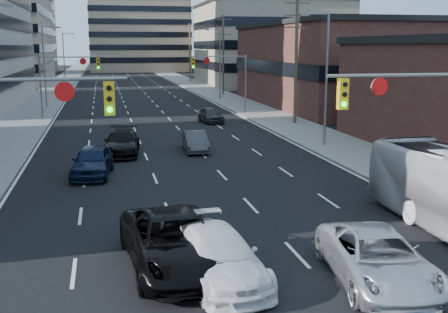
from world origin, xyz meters
TOP-DOWN VIEW (x-y plane):
  - road_surface at (0.00, 130.00)m, footprint 18.00×300.00m
  - sidewalk_left at (-11.50, 130.00)m, footprint 5.00×300.00m
  - sidewalk_right at (11.50, 130.00)m, footprint 5.00×300.00m
  - storefront_right_mid at (24.00, 50.00)m, footprint 20.00×30.00m
  - office_right_far at (25.00, 88.00)m, footprint 22.00×28.00m
  - bg_block_left at (-28.00, 140.00)m, footprint 24.00×24.00m
  - bg_block_right at (32.00, 130.00)m, footprint 22.00×22.00m
  - signal_near_left at (-7.45, 8.00)m, footprint 6.59×0.33m
  - signal_near_right at (7.45, 8.00)m, footprint 6.59×0.33m
  - signal_far_left at (-7.68, 45.00)m, footprint 6.09×0.33m
  - signal_far_right at (7.68, 45.00)m, footprint 6.09×0.33m
  - utility_pole_block at (12.20, 36.00)m, footprint 2.20×0.28m
  - utility_pole_midblock at (12.20, 66.00)m, footprint 2.20×0.28m
  - utility_pole_distant at (12.20, 96.00)m, footprint 2.20×0.28m
  - streetlight_left_mid at (-10.34, 55.00)m, footprint 2.03×0.22m
  - streetlight_left_far at (-10.34, 90.00)m, footprint 2.03×0.22m
  - streetlight_right_near at (10.34, 25.00)m, footprint 2.03×0.22m
  - streetlight_right_far at (10.34, 60.00)m, footprint 2.03×0.22m
  - black_pickup at (-2.30, 5.79)m, footprint 3.33×6.39m
  - white_van at (-1.18, 4.63)m, footprint 2.70×5.38m
  - silver_suv at (3.33, 3.40)m, footprint 3.18×5.75m
  - sedan_blue at (-4.99, 19.27)m, footprint 2.50×5.00m
  - sedan_grey_center at (1.53, 25.15)m, footprint 1.56×4.10m
  - sedan_black_far at (-3.24, 25.12)m, footprint 2.70×5.54m
  - sedan_grey_right at (5.18, 38.87)m, footprint 2.09×4.23m

SIDE VIEW (x-z plane):
  - road_surface at x=0.00m, z-range 0.00..0.02m
  - sidewalk_left at x=-11.50m, z-range 0.00..0.15m
  - sidewalk_right at x=11.50m, z-range 0.00..0.15m
  - sedan_grey_center at x=1.53m, z-range 0.00..1.33m
  - sedan_grey_right at x=5.18m, z-range 0.00..1.39m
  - white_van at x=-1.18m, z-range 0.00..1.50m
  - silver_suv at x=3.33m, z-range 0.00..1.52m
  - sedan_black_far at x=-3.24m, z-range 0.00..1.55m
  - sedan_blue at x=-4.99m, z-range 0.00..1.64m
  - black_pickup at x=-2.30m, z-range 0.00..1.72m
  - signal_far_left at x=-7.68m, z-range 1.30..7.30m
  - signal_far_right at x=7.68m, z-range 1.30..7.30m
  - signal_near_left at x=-7.45m, z-range 1.33..7.33m
  - signal_near_right at x=7.45m, z-range 1.33..7.33m
  - storefront_right_mid at x=24.00m, z-range 0.00..9.00m
  - streetlight_left_mid at x=-10.34m, z-range 0.55..9.55m
  - streetlight_left_far at x=-10.34m, z-range 0.55..9.55m
  - streetlight_right_near at x=10.34m, z-range 0.55..9.55m
  - streetlight_right_far at x=10.34m, z-range 0.55..9.55m
  - utility_pole_block at x=12.20m, z-range 0.28..11.28m
  - utility_pole_midblock at x=12.20m, z-range 0.28..11.28m
  - utility_pole_distant at x=12.20m, z-range 0.28..11.28m
  - bg_block_right at x=32.00m, z-range 0.00..12.00m
  - office_right_far at x=25.00m, z-range 0.00..14.00m
  - bg_block_left at x=-28.00m, z-range 0.00..20.00m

